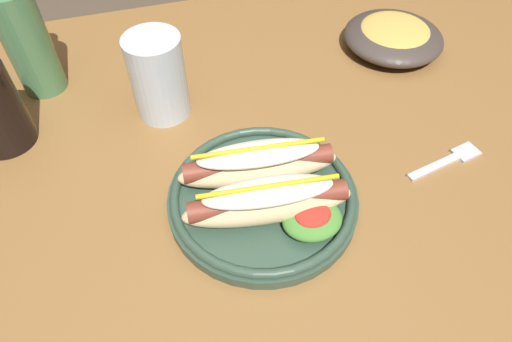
{
  "coord_description": "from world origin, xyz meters",
  "views": [
    {
      "loc": [
        -0.14,
        -0.41,
        1.21
      ],
      "look_at": [
        -0.04,
        -0.06,
        0.77
      ],
      "focal_mm": 31.35,
      "sensor_mm": 36.0,
      "label": 1
    }
  ],
  "objects_px": {
    "water_cup": "(158,77)",
    "fork": "(449,160)",
    "side_bowl": "(394,36)",
    "hot_dog_plate": "(265,191)",
    "glass_bottle": "(25,37)"
  },
  "relations": [
    {
      "from": "water_cup",
      "to": "glass_bottle",
      "type": "height_order",
      "value": "glass_bottle"
    },
    {
      "from": "glass_bottle",
      "to": "fork",
      "type": "bearing_deg",
      "value": -31.72
    },
    {
      "from": "water_cup",
      "to": "side_bowl",
      "type": "xyz_separation_m",
      "value": [
        0.41,
        0.05,
        -0.04
      ]
    },
    {
      "from": "fork",
      "to": "water_cup",
      "type": "xyz_separation_m",
      "value": [
        -0.36,
        0.22,
        0.06
      ]
    },
    {
      "from": "hot_dog_plate",
      "to": "water_cup",
      "type": "bearing_deg",
      "value": 113.53
    },
    {
      "from": "side_bowl",
      "to": "hot_dog_plate",
      "type": "bearing_deg",
      "value": -140.39
    },
    {
      "from": "fork",
      "to": "side_bowl",
      "type": "relative_size",
      "value": 0.7
    },
    {
      "from": "hot_dog_plate",
      "to": "fork",
      "type": "xyz_separation_m",
      "value": [
        0.27,
        -0.0,
        -0.02
      ]
    },
    {
      "from": "water_cup",
      "to": "fork",
      "type": "bearing_deg",
      "value": -31.22
    },
    {
      "from": "hot_dog_plate",
      "to": "side_bowl",
      "type": "xyz_separation_m",
      "value": [
        0.32,
        0.27,
        -0.0
      ]
    },
    {
      "from": "fork",
      "to": "glass_bottle",
      "type": "bearing_deg",
      "value": 137.25
    },
    {
      "from": "water_cup",
      "to": "side_bowl",
      "type": "height_order",
      "value": "water_cup"
    },
    {
      "from": "fork",
      "to": "side_bowl",
      "type": "distance_m",
      "value": 0.27
    },
    {
      "from": "hot_dog_plate",
      "to": "glass_bottle",
      "type": "height_order",
      "value": "glass_bottle"
    },
    {
      "from": "hot_dog_plate",
      "to": "glass_bottle",
      "type": "distance_m",
      "value": 0.43
    }
  ]
}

